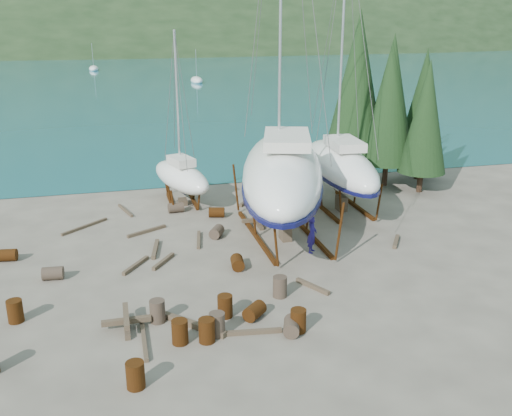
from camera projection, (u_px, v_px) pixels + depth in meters
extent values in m
plane|color=#575045|center=(248.00, 278.00, 24.99)|extent=(600.00, 600.00, 0.00)
plane|color=#196781|center=(114.00, 39.00, 314.45)|extent=(700.00, 700.00, 0.00)
ellipsoid|color=#1D3018|center=(114.00, 39.00, 319.05)|extent=(800.00, 360.00, 110.00)
cube|color=beige|center=(60.00, 45.00, 194.25)|extent=(6.00, 5.00, 4.00)
cube|color=#A54C2D|center=(59.00, 37.00, 193.36)|extent=(6.60, 5.60, 1.60)
cube|color=beige|center=(205.00, 44.00, 206.01)|extent=(6.00, 5.00, 4.00)
cube|color=#A54C2D|center=(205.00, 36.00, 205.13)|extent=(6.60, 5.60, 1.60)
cylinder|color=black|center=(385.00, 174.00, 38.70)|extent=(0.36, 0.36, 1.60)
cone|color=black|center=(390.00, 100.00, 37.12)|extent=(3.60, 3.60, 8.40)
cylinder|color=black|center=(420.00, 182.00, 37.25)|extent=(0.36, 0.36, 1.36)
cone|color=black|center=(426.00, 117.00, 35.91)|extent=(3.06, 3.06, 7.14)
cylinder|color=black|center=(353.00, 166.00, 40.15)|extent=(0.36, 0.36, 1.84)
cone|color=black|center=(357.00, 83.00, 38.33)|extent=(4.14, 4.14, 9.66)
cylinder|color=black|center=(417.00, 169.00, 40.35)|extent=(0.36, 0.36, 1.44)
cone|color=black|center=(423.00, 105.00, 38.93)|extent=(3.24, 3.24, 7.56)
ellipsoid|color=white|center=(197.00, 80.00, 100.73)|extent=(2.00, 5.00, 1.40)
cylinder|color=silver|center=(196.00, 64.00, 99.83)|extent=(0.08, 0.08, 5.00)
ellipsoid|color=white|center=(94.00, 69.00, 124.07)|extent=(2.00, 5.00, 1.40)
cylinder|color=silver|center=(93.00, 55.00, 123.17)|extent=(0.08, 0.08, 5.00)
ellipsoid|color=white|center=(282.00, 172.00, 28.92)|extent=(7.75, 14.21, 3.18)
cube|color=#0B0D3B|center=(286.00, 198.00, 28.66)|extent=(0.95, 2.42, 1.00)
cube|color=silver|center=(287.00, 139.00, 27.71)|extent=(3.28, 4.55, 0.50)
cube|color=#4E280D|center=(256.00, 236.00, 29.64)|extent=(0.18, 7.50, 0.20)
cube|color=#4E280D|center=(306.00, 231.00, 30.30)|extent=(0.18, 7.50, 0.20)
cube|color=brown|center=(285.00, 228.00, 29.17)|extent=(0.50, 0.80, 1.32)
ellipsoid|color=white|center=(340.00, 166.00, 33.53)|extent=(3.61, 10.32, 2.40)
cube|color=#0B0D3B|center=(343.00, 180.00, 33.30)|extent=(0.37, 1.84, 1.00)
cube|color=silver|center=(344.00, 143.00, 32.61)|extent=(1.82, 3.15, 0.50)
cylinder|color=silver|center=(343.00, 35.00, 31.66)|extent=(0.14, 0.14, 12.18)
cube|color=#4E280D|center=(322.00, 207.00, 34.07)|extent=(0.18, 5.58, 0.20)
cube|color=#4E280D|center=(354.00, 205.00, 34.56)|extent=(0.18, 5.58, 0.20)
cube|color=brown|center=(341.00, 203.00, 33.74)|extent=(0.50, 0.80, 0.88)
ellipsoid|color=white|center=(181.00, 177.00, 34.76)|extent=(3.83, 6.70, 1.64)
cube|color=#0B0D3B|center=(182.00, 184.00, 34.58)|extent=(0.58, 1.17, 1.00)
cube|color=silver|center=(181.00, 161.00, 34.13)|extent=(1.63, 2.16, 0.50)
cylinder|color=silver|center=(177.00, 98.00, 33.55)|extent=(0.14, 0.14, 7.67)
cube|color=#4E280D|center=(171.00, 202.00, 35.08)|extent=(0.18, 3.52, 0.20)
cube|color=#4E280D|center=(193.00, 200.00, 35.41)|extent=(0.18, 3.52, 0.20)
cube|color=brown|center=(183.00, 202.00, 34.94)|extent=(0.50, 0.80, 0.32)
imported|color=navy|center=(312.00, 234.00, 27.53)|extent=(0.72, 0.80, 1.84)
cylinder|color=#2D2823|center=(292.00, 326.00, 20.55)|extent=(0.84, 1.02, 0.58)
cylinder|color=#4E280D|center=(7.00, 255.00, 26.72)|extent=(0.95, 0.69, 0.58)
cylinder|color=#4E280D|center=(135.00, 375.00, 17.48)|extent=(0.58, 0.58, 0.88)
cylinder|color=#4E280D|center=(217.00, 212.00, 32.60)|extent=(1.00, 0.78, 0.58)
cylinder|color=#2D2823|center=(217.00, 324.00, 20.38)|extent=(0.58, 0.58, 0.88)
cylinder|color=#4E280D|center=(237.00, 263.00, 25.90)|extent=(0.68, 0.94, 0.58)
cylinder|color=#4E280D|center=(298.00, 321.00, 20.63)|extent=(0.58, 0.58, 0.88)
cylinder|color=#4E280D|center=(15.00, 311.00, 21.30)|extent=(0.58, 0.58, 0.88)
cylinder|color=#2D2823|center=(176.00, 208.00, 33.41)|extent=(0.92, 0.65, 0.58)
cylinder|color=#4E280D|center=(207.00, 331.00, 19.98)|extent=(0.58, 0.58, 0.88)
cylinder|color=#2D2823|center=(217.00, 232.00, 29.63)|extent=(0.93, 1.05, 0.58)
cylinder|color=#4E280D|center=(254.00, 311.00, 21.61)|extent=(1.03, 1.03, 0.58)
cylinder|color=#4E280D|center=(180.00, 332.00, 19.89)|extent=(0.58, 0.58, 0.88)
cylinder|color=#4E280D|center=(225.00, 306.00, 21.67)|extent=(0.58, 0.58, 0.88)
cylinder|color=#2D2823|center=(53.00, 273.00, 24.82)|extent=(0.93, 0.65, 0.58)
cylinder|color=#2D2823|center=(157.00, 311.00, 21.30)|extent=(0.58, 0.58, 0.88)
cylinder|color=#2D2823|center=(280.00, 287.00, 23.24)|extent=(0.58, 0.58, 0.88)
cube|color=brown|center=(125.00, 210.00, 33.61)|extent=(0.80, 2.34, 0.14)
cube|color=brown|center=(396.00, 242.00, 28.85)|extent=(1.04, 1.46, 0.19)
cube|color=brown|center=(144.00, 338.00, 20.18)|extent=(0.15, 2.90, 0.15)
cube|color=brown|center=(163.00, 261.00, 26.53)|extent=(1.19, 1.62, 0.17)
cube|color=brown|center=(244.00, 333.00, 20.53)|extent=(2.79, 0.50, 0.16)
cube|color=brown|center=(247.00, 202.00, 35.13)|extent=(1.24, 1.46, 0.19)
cube|color=brown|center=(313.00, 286.00, 24.06)|extent=(1.00, 1.68, 0.17)
cube|color=brown|center=(155.00, 249.00, 27.92)|extent=(0.57, 2.23, 0.19)
cube|color=brown|center=(147.00, 231.00, 30.31)|extent=(2.14, 1.29, 0.16)
cube|color=brown|center=(199.00, 240.00, 29.16)|extent=(0.52, 2.23, 0.15)
cube|color=brown|center=(136.00, 265.00, 26.11)|extent=(1.30, 1.76, 0.17)
cube|color=brown|center=(85.00, 227.00, 31.00)|extent=(2.39, 2.13, 0.15)
cube|color=brown|center=(193.00, 324.00, 21.01)|extent=(2.17, 2.25, 0.23)
cube|color=brown|center=(127.00, 326.00, 20.96)|extent=(0.20, 1.80, 0.20)
cube|color=brown|center=(126.00, 321.00, 20.90)|extent=(1.80, 0.20, 0.20)
cube|color=brown|center=(126.00, 316.00, 20.83)|extent=(0.20, 1.80, 0.20)
cube|color=brown|center=(258.00, 223.00, 31.41)|extent=(0.20, 1.80, 0.20)
cube|color=brown|center=(258.00, 220.00, 31.35)|extent=(1.80, 0.20, 0.20)
cube|color=brown|center=(258.00, 216.00, 31.28)|extent=(0.20, 1.80, 0.20)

